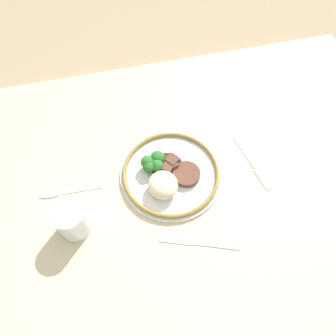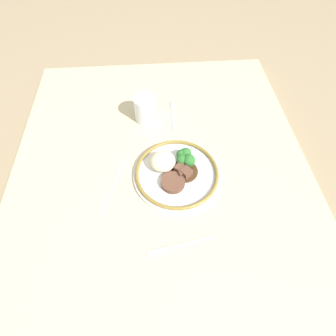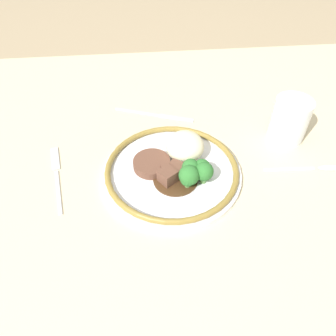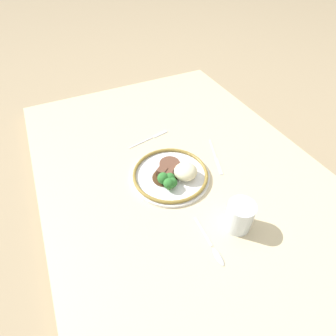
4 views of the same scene
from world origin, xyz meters
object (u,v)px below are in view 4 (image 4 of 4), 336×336
(plate, at_px, (172,174))
(juice_glass, at_px, (239,217))
(fork, at_px, (152,137))
(spoon, at_px, (214,250))
(knife, at_px, (216,157))

(plate, xyz_separation_m, juice_glass, (0.27, 0.09, 0.03))
(plate, height_order, fork, plate)
(spoon, bearing_deg, plate, 179.76)
(spoon, bearing_deg, fork, 178.21)
(knife, relative_size, spoon, 1.13)
(fork, relative_size, spoon, 1.10)
(fork, height_order, spoon, spoon)
(knife, bearing_deg, fork, -121.68)
(knife, height_order, spoon, spoon)
(plate, relative_size, juice_glass, 2.87)
(fork, bearing_deg, plate, -107.97)
(juice_glass, xyz_separation_m, knife, (-0.29, 0.11, -0.04))
(juice_glass, bearing_deg, spoon, -68.86)
(fork, bearing_deg, spoon, -106.03)
(spoon, bearing_deg, juice_glass, 113.76)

